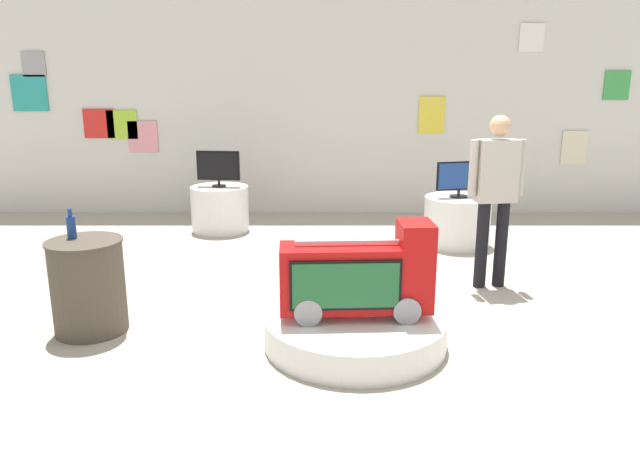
{
  "coord_description": "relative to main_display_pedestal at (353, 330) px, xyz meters",
  "views": [
    {
      "loc": [
        -0.38,
        -4.81,
        2.04
      ],
      "look_at": [
        -0.37,
        0.07,
        0.77
      ],
      "focal_mm": 33.37,
      "sensor_mm": 36.0,
      "label": 1
    }
  ],
  "objects": [
    {
      "name": "back_wall_display",
      "position": [
        0.09,
        4.75,
        1.48
      ],
      "size": [
        12.0,
        0.13,
        3.19
      ],
      "color": "silver",
      "rests_on": "ground"
    },
    {
      "name": "novelty_firetruck_tv",
      "position": [
        0.02,
        -0.01,
        0.43
      ],
      "size": [
        1.18,
        0.45,
        0.75
      ],
      "color": "gray",
      "rests_on": "main_display_pedestal"
    },
    {
      "name": "display_pedestal_center_rear",
      "position": [
        1.44,
        2.88,
        0.19
      ],
      "size": [
        0.82,
        0.82,
        0.61
      ],
      "primitive_type": "cylinder",
      "color": "silver",
      "rests_on": "ground"
    },
    {
      "name": "display_pedestal_left_rear",
      "position": [
        -1.64,
        3.61,
        0.19
      ],
      "size": [
        0.78,
        0.78,
        0.61
      ],
      "primitive_type": "cylinder",
      "color": "silver",
      "rests_on": "ground"
    },
    {
      "name": "bottle_on_side_table",
      "position": [
        -2.28,
        0.32,
        0.76
      ],
      "size": [
        0.07,
        0.07,
        0.24
      ],
      "color": "navy",
      "rests_on": "side_table_round"
    },
    {
      "name": "main_display_pedestal",
      "position": [
        0.0,
        0.0,
        0.0
      ],
      "size": [
        1.43,
        1.43,
        0.24
      ],
      "primitive_type": "cylinder",
      "color": "silver",
      "rests_on": "ground"
    },
    {
      "name": "shopper_browsing_near_truck",
      "position": [
        1.43,
        1.34,
        0.88
      ],
      "size": [
        0.56,
        0.25,
        1.7
      ],
      "color": "black",
      "rests_on": "ground"
    },
    {
      "name": "tv_on_left_rear",
      "position": [
        -1.64,
        3.61,
        0.76
      ],
      "size": [
        0.59,
        0.19,
        0.48
      ],
      "color": "black",
      "rests_on": "display_pedestal_left_rear"
    },
    {
      "name": "ground_plane",
      "position": [
        0.11,
        0.49,
        -0.12
      ],
      "size": [
        30.0,
        30.0,
        0.0
      ],
      "primitive_type": "plane",
      "color": "#A8A091"
    },
    {
      "name": "tv_on_center_rear",
      "position": [
        1.44,
        2.88,
        0.73
      ],
      "size": [
        0.59,
        0.22,
        0.44
      ],
      "color": "black",
      "rests_on": "display_pedestal_center_rear"
    },
    {
      "name": "side_table_round",
      "position": [
        -2.17,
        0.25,
        0.28
      ],
      "size": [
        0.61,
        0.61,
        0.78
      ],
      "color": "#4C4238",
      "rests_on": "ground"
    }
  ]
}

